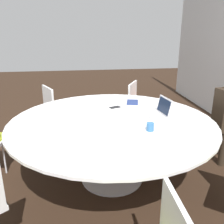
{
  "coord_description": "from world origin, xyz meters",
  "views": [
    {
      "loc": [
        2.57,
        -0.36,
        1.74
      ],
      "look_at": [
        0.0,
        0.0,
        0.85
      ],
      "focal_mm": 40.0,
      "sensor_mm": 36.0,
      "label": 1
    }
  ],
  "objects_px": {
    "coffee_cup": "(150,127)",
    "cell_phone": "(115,107)",
    "handbag": "(21,140)",
    "chair_1": "(140,103)",
    "laptop": "(160,111)",
    "spiral_notebook": "(132,102)",
    "chair_2": "(57,107)"
  },
  "relations": [
    {
      "from": "cell_phone",
      "to": "handbag",
      "type": "height_order",
      "value": "cell_phone"
    },
    {
      "from": "chair_2",
      "to": "spiral_notebook",
      "type": "height_order",
      "value": "chair_2"
    },
    {
      "from": "cell_phone",
      "to": "handbag",
      "type": "bearing_deg",
      "value": -110.32
    },
    {
      "from": "chair_2",
      "to": "laptop",
      "type": "height_order",
      "value": "laptop"
    },
    {
      "from": "chair_2",
      "to": "spiral_notebook",
      "type": "distance_m",
      "value": 1.32
    },
    {
      "from": "laptop",
      "to": "coffee_cup",
      "type": "xyz_separation_m",
      "value": [
        0.42,
        -0.23,
        -0.01
      ]
    },
    {
      "from": "coffee_cup",
      "to": "handbag",
      "type": "xyz_separation_m",
      "value": [
        -1.3,
        -1.58,
        -0.65
      ]
    },
    {
      "from": "chair_1",
      "to": "spiral_notebook",
      "type": "height_order",
      "value": "chair_1"
    },
    {
      "from": "chair_2",
      "to": "coffee_cup",
      "type": "xyz_separation_m",
      "value": [
        1.67,
        1.05,
        0.28
      ]
    },
    {
      "from": "handbag",
      "to": "laptop",
      "type": "bearing_deg",
      "value": 64.22
    },
    {
      "from": "coffee_cup",
      "to": "handbag",
      "type": "distance_m",
      "value": 2.15
    },
    {
      "from": "cell_phone",
      "to": "handbag",
      "type": "xyz_separation_m",
      "value": [
        -0.5,
        -1.35,
        -0.61
      ]
    },
    {
      "from": "handbag",
      "to": "coffee_cup",
      "type": "bearing_deg",
      "value": 50.71
    },
    {
      "from": "chair_1",
      "to": "laptop",
      "type": "relative_size",
      "value": 2.68
    },
    {
      "from": "cell_phone",
      "to": "coffee_cup",
      "type": "bearing_deg",
      "value": 16.55
    },
    {
      "from": "laptop",
      "to": "handbag",
      "type": "distance_m",
      "value": 2.13
    },
    {
      "from": "chair_2",
      "to": "laptop",
      "type": "xyz_separation_m",
      "value": [
        1.25,
        1.29,
        0.29
      ]
    },
    {
      "from": "chair_2",
      "to": "handbag",
      "type": "height_order",
      "value": "chair_2"
    },
    {
      "from": "spiral_notebook",
      "to": "coffee_cup",
      "type": "distance_m",
      "value": 0.97
    },
    {
      "from": "chair_1",
      "to": "chair_2",
      "type": "bearing_deg",
      "value": -60.39
    },
    {
      "from": "coffee_cup",
      "to": "cell_phone",
      "type": "xyz_separation_m",
      "value": [
        -0.8,
        -0.24,
        -0.04
      ]
    },
    {
      "from": "chair_1",
      "to": "handbag",
      "type": "height_order",
      "value": "chair_1"
    },
    {
      "from": "cell_phone",
      "to": "spiral_notebook",
      "type": "bearing_deg",
      "value": 122.24
    },
    {
      "from": "spiral_notebook",
      "to": "cell_phone",
      "type": "bearing_deg",
      "value": -57.76
    },
    {
      "from": "spiral_notebook",
      "to": "coffee_cup",
      "type": "bearing_deg",
      "value": -1.89
    },
    {
      "from": "chair_2",
      "to": "coffee_cup",
      "type": "height_order",
      "value": "chair_2"
    },
    {
      "from": "coffee_cup",
      "to": "handbag",
      "type": "height_order",
      "value": "coffee_cup"
    },
    {
      "from": "spiral_notebook",
      "to": "handbag",
      "type": "bearing_deg",
      "value": -101.51
    },
    {
      "from": "chair_2",
      "to": "cell_phone",
      "type": "distance_m",
      "value": 1.22
    },
    {
      "from": "chair_1",
      "to": "cell_phone",
      "type": "xyz_separation_m",
      "value": [
        0.9,
        -0.56,
        0.24
      ]
    },
    {
      "from": "coffee_cup",
      "to": "chair_1",
      "type": "bearing_deg",
      "value": 169.3
    },
    {
      "from": "spiral_notebook",
      "to": "chair_2",
      "type": "bearing_deg",
      "value": -122.85
    }
  ]
}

